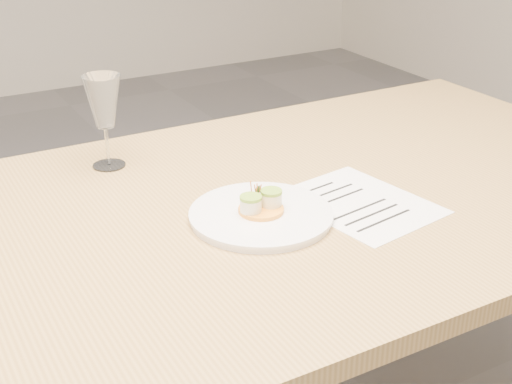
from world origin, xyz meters
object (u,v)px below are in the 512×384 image
dining_table (148,261)px  dinner_plate (261,214)px  recipe_sheet (359,203)px  wine_glass_2 (103,104)px

dining_table → dinner_plate: dinner_plate is taller
dinner_plate → dining_table: bearing=162.3°
recipe_sheet → wine_glass_2: bearing=121.7°
dining_table → recipe_sheet: 0.44m
dinner_plate → recipe_sheet: dinner_plate is taller
recipe_sheet → dinner_plate: bearing=160.3°
dining_table → recipe_sheet: recipe_sheet is taller
dining_table → wine_glass_2: size_ratio=11.28×
dining_table → dinner_plate: size_ratio=8.50×
wine_glass_2 → recipe_sheet: bearing=-49.0°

